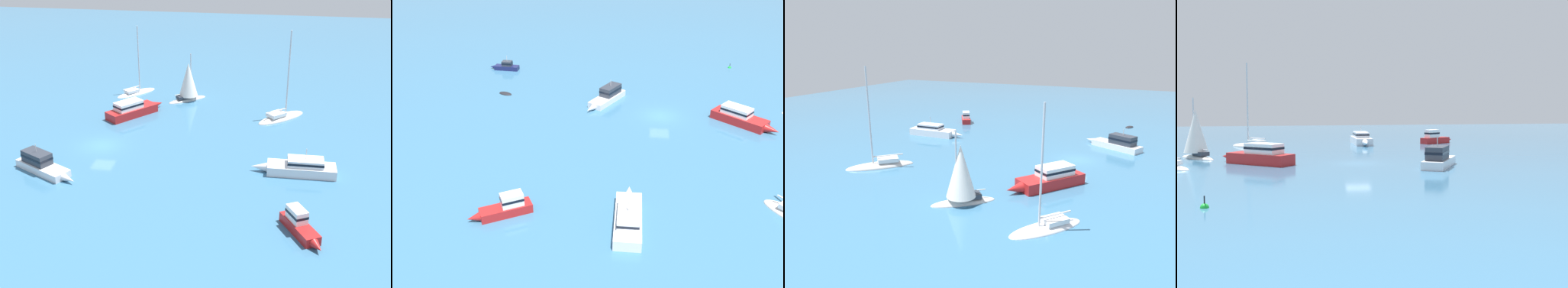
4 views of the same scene
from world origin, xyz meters
The scene contains 8 objects.
ground_plane centered at (0.00, 0.00, 0.00)m, with size 160.00×160.00×0.00m, color teal.
launch centered at (-24.40, 15.25, 0.56)m, with size 4.82×1.65×2.35m.
motor_cruiser centered at (-3.64, -22.37, 0.75)m, with size 2.36×8.70×2.88m.
skiff centered at (-21.88, 5.22, 0.00)m, with size 2.30×1.74×0.48m.
launch_1 centered at (9.81, -1.14, 0.86)m, with size 7.79×6.66×2.09m.
launch_2 centered at (-14.63, -22.21, 0.77)m, with size 5.62×3.77×2.04m.
launch_3 centered at (-7.14, 4.13, 0.81)m, with size 5.13×7.77×2.89m.
channel_buoy centered at (11.95, 19.81, 0.01)m, with size 0.53×0.53×0.98m.
Camera 2 is at (-3.87, -54.66, 25.63)m, focal length 42.44 mm.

